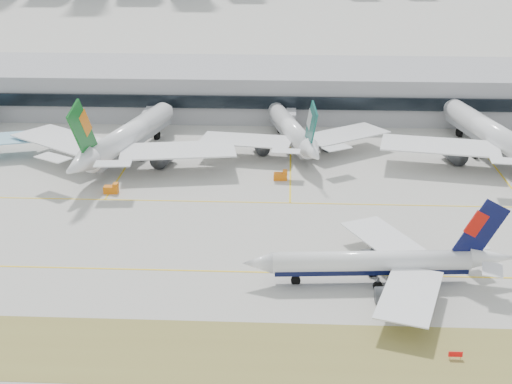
# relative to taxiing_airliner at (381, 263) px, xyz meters

# --- Properties ---
(ground) EXTENTS (3000.00, 3000.00, 0.00)m
(ground) POSITION_rel_taxiing_airliner_xyz_m (-34.24, 7.91, -4.10)
(ground) COLOR #A6A29B
(ground) RESTS_ON ground
(taxiing_airliner) EXTENTS (50.65, 43.89, 17.01)m
(taxiing_airliner) POSITION_rel_taxiing_airliner_xyz_m (0.00, 0.00, 0.00)
(taxiing_airliner) COLOR white
(taxiing_airliner) RESTS_ON ground
(widebody_eva) EXTENTS (65.10, 64.81, 23.81)m
(widebody_eva) POSITION_rel_taxiing_airliner_xyz_m (-62.21, 66.75, 2.23)
(widebody_eva) COLOR white
(widebody_eva) RESTS_ON ground
(widebody_cathay) EXTENTS (54.92, 54.74, 20.15)m
(widebody_cathay) POSITION_rel_taxiing_airliner_xyz_m (-16.46, 78.21, 1.25)
(widebody_cathay) COLOR white
(widebody_cathay) RESTS_ON ground
(widebody_china_air) EXTENTS (67.42, 66.97, 24.54)m
(widebody_china_air) POSITION_rel_taxiing_airliner_xyz_m (39.15, 73.23, 2.42)
(widebody_china_air) COLOR white
(widebody_china_air) RESTS_ON ground
(terminal) EXTENTS (280.00, 43.10, 15.00)m
(terminal) POSITION_rel_taxiing_airliner_xyz_m (-34.24, 122.75, 3.40)
(terminal) COLOR gray
(terminal) RESTS_ON ground
(hold_sign_right) EXTENTS (2.20, 0.15, 1.35)m
(hold_sign_right) POSITION_rel_taxiing_airliner_xyz_m (9.02, -24.09, -3.22)
(hold_sign_right) COLOR red
(hold_sign_right) RESTS_ON ground
(gse_c) EXTENTS (3.55, 2.00, 2.60)m
(gse_c) POSITION_rel_taxiing_airliner_xyz_m (-19.38, 53.54, -3.05)
(gse_c) COLOR orange
(gse_c) RESTS_ON ground
(gse_b) EXTENTS (3.55, 2.00, 2.60)m
(gse_b) POSITION_rel_taxiing_airliner_xyz_m (-60.96, 42.29, -3.05)
(gse_b) COLOR orange
(gse_b) RESTS_ON ground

